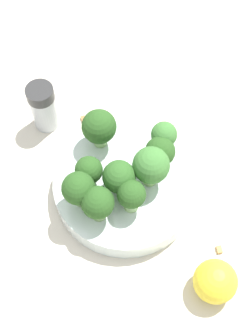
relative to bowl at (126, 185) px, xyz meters
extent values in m
plane|color=beige|center=(0.00, 0.00, -0.02)|extent=(3.00, 3.00, 0.00)
cylinder|color=silver|center=(0.00, 0.00, 0.00)|extent=(0.18, 0.18, 0.03)
cylinder|color=#8EB770|center=(-0.03, 0.01, 0.03)|extent=(0.02, 0.02, 0.03)
sphere|color=#3D7533|center=(-0.03, 0.01, 0.05)|extent=(0.04, 0.04, 0.04)
cylinder|color=#7A9E5B|center=(-0.05, -0.03, 0.03)|extent=(0.02, 0.02, 0.03)
sphere|color=#3D7533|center=(-0.05, -0.03, 0.05)|extent=(0.03, 0.03, 0.03)
cylinder|color=#7A9E5B|center=(0.04, 0.04, 0.03)|extent=(0.03, 0.03, 0.03)
sphere|color=#28511E|center=(0.04, 0.04, 0.05)|extent=(0.04, 0.04, 0.04)
cylinder|color=#8EB770|center=(0.00, 0.04, 0.03)|extent=(0.02, 0.02, 0.03)
sphere|color=#28511E|center=(0.00, 0.04, 0.05)|extent=(0.03, 0.03, 0.03)
cylinder|color=#84AD66|center=(-0.04, -0.01, 0.03)|extent=(0.02, 0.02, 0.03)
sphere|color=#28511E|center=(-0.04, -0.01, 0.05)|extent=(0.04, 0.04, 0.04)
cylinder|color=#84AD66|center=(0.01, 0.01, 0.03)|extent=(0.02, 0.02, 0.03)
sphere|color=#2D5B23|center=(0.01, 0.01, 0.05)|extent=(0.04, 0.04, 0.04)
cylinder|color=#8EB770|center=(0.02, -0.06, 0.03)|extent=(0.02, 0.02, 0.03)
sphere|color=#28511E|center=(0.02, -0.06, 0.05)|extent=(0.04, 0.04, 0.04)
cylinder|color=#7A9E5B|center=(0.04, -0.01, 0.03)|extent=(0.02, 0.02, 0.02)
sphere|color=#28511E|center=(0.04, -0.01, 0.04)|extent=(0.03, 0.03, 0.03)
cylinder|color=#7A9E5B|center=(0.06, 0.02, 0.03)|extent=(0.02, 0.02, 0.03)
sphere|color=#28511E|center=(0.06, 0.02, 0.05)|extent=(0.04, 0.04, 0.04)
cylinder|color=#B2B7BC|center=(0.09, -0.12, 0.01)|extent=(0.03, 0.03, 0.06)
cylinder|color=#2D2D2D|center=(0.09, -0.12, 0.05)|extent=(0.04, 0.04, 0.02)
sphere|color=yellow|center=(-0.08, 0.14, 0.01)|extent=(0.05, 0.05, 0.05)
cube|color=olive|center=(0.04, -0.12, -0.01)|extent=(0.01, 0.01, 0.01)
cube|color=#AD7F4C|center=(-0.10, 0.10, -0.01)|extent=(0.01, 0.01, 0.01)
camera|label=1|loc=(0.04, 0.26, 0.52)|focal=50.00mm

